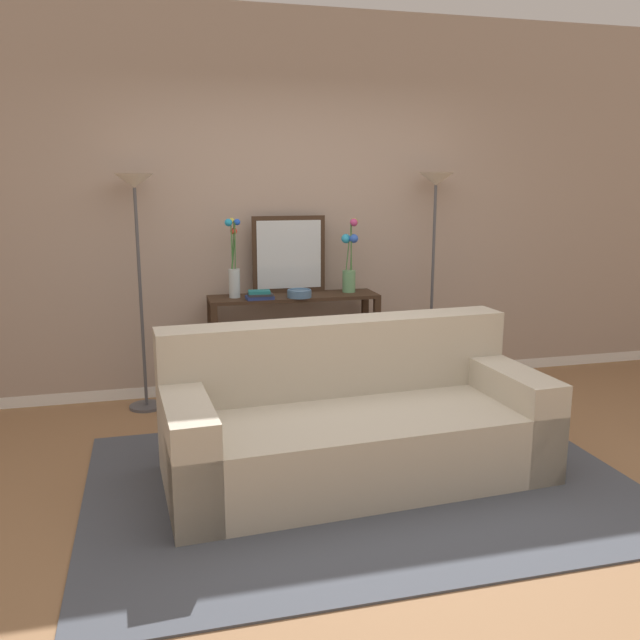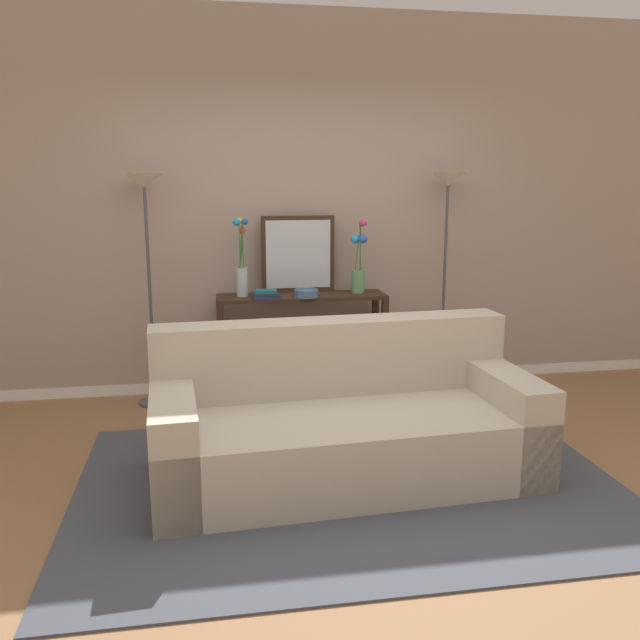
{
  "view_description": "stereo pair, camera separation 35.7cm",
  "coord_description": "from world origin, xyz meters",
  "px_view_note": "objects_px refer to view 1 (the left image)",
  "views": [
    {
      "loc": [
        -1.13,
        -3.31,
        1.72
      ],
      "look_at": [
        -0.04,
        0.94,
        0.79
      ],
      "focal_mm": 37.32,
      "sensor_mm": 36.0,
      "label": 1
    },
    {
      "loc": [
        -0.78,
        -3.38,
        1.72
      ],
      "look_at": [
        -0.04,
        0.94,
        0.79
      ],
      "focal_mm": 37.32,
      "sensor_mm": 36.0,
      "label": 2
    }
  ],
  "objects_px": {
    "vase_short_flowers": "(350,262)",
    "book_stack": "(260,295)",
    "couch": "(353,424)",
    "wall_mirror": "(289,254)",
    "book_row_under_console": "(253,393)",
    "vase_tall_flowers": "(234,268)",
    "floor_lamp_left": "(137,226)",
    "floor_lamp_right": "(435,220)",
    "fruit_bowl": "(299,293)",
    "console_table": "(294,328)"
  },
  "relations": [
    {
      "from": "couch",
      "to": "wall_mirror",
      "type": "distance_m",
      "value": 1.82
    },
    {
      "from": "couch",
      "to": "vase_short_flowers",
      "type": "bearing_deg",
      "value": 73.92
    },
    {
      "from": "book_stack",
      "to": "floor_lamp_right",
      "type": "bearing_deg",
      "value": 5.46
    },
    {
      "from": "couch",
      "to": "floor_lamp_left",
      "type": "relative_size",
      "value": 1.27
    },
    {
      "from": "floor_lamp_right",
      "to": "console_table",
      "type": "bearing_deg",
      "value": -178.88
    },
    {
      "from": "console_table",
      "to": "couch",
      "type": "bearing_deg",
      "value": -88.77
    },
    {
      "from": "fruit_bowl",
      "to": "book_stack",
      "type": "bearing_deg",
      "value": -177.85
    },
    {
      "from": "console_table",
      "to": "floor_lamp_left",
      "type": "xyz_separation_m",
      "value": [
        -1.16,
        0.02,
        0.81
      ]
    },
    {
      "from": "floor_lamp_right",
      "to": "wall_mirror",
      "type": "bearing_deg",
      "value": 174.2
    },
    {
      "from": "wall_mirror",
      "to": "vase_short_flowers",
      "type": "relative_size",
      "value": 1.03
    },
    {
      "from": "vase_tall_flowers",
      "to": "vase_short_flowers",
      "type": "relative_size",
      "value": 1.03
    },
    {
      "from": "floor_lamp_right",
      "to": "floor_lamp_left",
      "type": "bearing_deg",
      "value": 180.0
    },
    {
      "from": "wall_mirror",
      "to": "vase_short_flowers",
      "type": "bearing_deg",
      "value": -12.37
    },
    {
      "from": "vase_short_flowers",
      "to": "floor_lamp_right",
      "type": "bearing_deg",
      "value": -1.33
    },
    {
      "from": "wall_mirror",
      "to": "book_row_under_console",
      "type": "relative_size",
      "value": 1.42
    },
    {
      "from": "couch",
      "to": "book_stack",
      "type": "height_order",
      "value": "book_stack"
    },
    {
      "from": "couch",
      "to": "vase_tall_flowers",
      "type": "xyz_separation_m",
      "value": [
        -0.49,
        1.49,
        0.75
      ]
    },
    {
      "from": "console_table",
      "to": "vase_tall_flowers",
      "type": "xyz_separation_m",
      "value": [
        -0.46,
        0.01,
        0.49
      ]
    },
    {
      "from": "book_stack",
      "to": "vase_tall_flowers",
      "type": "bearing_deg",
      "value": 143.23
    },
    {
      "from": "couch",
      "to": "vase_tall_flowers",
      "type": "bearing_deg",
      "value": 108.37
    },
    {
      "from": "couch",
      "to": "book_stack",
      "type": "xyz_separation_m",
      "value": [
        -0.32,
        1.36,
        0.56
      ]
    },
    {
      "from": "wall_mirror",
      "to": "fruit_bowl",
      "type": "xyz_separation_m",
      "value": [
        0.03,
        -0.25,
        -0.27
      ]
    },
    {
      "from": "floor_lamp_right",
      "to": "fruit_bowl",
      "type": "distance_m",
      "value": 1.28
    },
    {
      "from": "vase_tall_flowers",
      "to": "fruit_bowl",
      "type": "relative_size",
      "value": 3.22
    },
    {
      "from": "vase_short_flowers",
      "to": "fruit_bowl",
      "type": "distance_m",
      "value": 0.52
    },
    {
      "from": "wall_mirror",
      "to": "vase_tall_flowers",
      "type": "distance_m",
      "value": 0.48
    },
    {
      "from": "fruit_bowl",
      "to": "couch",
      "type": "bearing_deg",
      "value": -89.53
    },
    {
      "from": "floor_lamp_right",
      "to": "fruit_bowl",
      "type": "relative_size",
      "value": 9.46
    },
    {
      "from": "console_table",
      "to": "wall_mirror",
      "type": "relative_size",
      "value": 2.18
    },
    {
      "from": "couch",
      "to": "floor_lamp_right",
      "type": "bearing_deg",
      "value": 52.54
    },
    {
      "from": "couch",
      "to": "console_table",
      "type": "distance_m",
      "value": 1.5
    },
    {
      "from": "wall_mirror",
      "to": "fruit_bowl",
      "type": "height_order",
      "value": "wall_mirror"
    },
    {
      "from": "couch",
      "to": "vase_short_flowers",
      "type": "relative_size",
      "value": 3.8
    },
    {
      "from": "couch",
      "to": "console_table",
      "type": "bearing_deg",
      "value": 91.23
    },
    {
      "from": "couch",
      "to": "floor_lamp_right",
      "type": "distance_m",
      "value": 2.18
    },
    {
      "from": "vase_tall_flowers",
      "to": "fruit_bowl",
      "type": "xyz_separation_m",
      "value": [
        0.48,
        -0.12,
        -0.2
      ]
    },
    {
      "from": "vase_short_flowers",
      "to": "book_stack",
      "type": "distance_m",
      "value": 0.8
    },
    {
      "from": "floor_lamp_left",
      "to": "vase_short_flowers",
      "type": "height_order",
      "value": "floor_lamp_left"
    },
    {
      "from": "fruit_bowl",
      "to": "console_table",
      "type": "bearing_deg",
      "value": 100.99
    },
    {
      "from": "book_stack",
      "to": "book_row_under_console",
      "type": "bearing_deg",
      "value": 111.56
    },
    {
      "from": "floor_lamp_left",
      "to": "vase_short_flowers",
      "type": "relative_size",
      "value": 2.99
    },
    {
      "from": "floor_lamp_left",
      "to": "wall_mirror",
      "type": "distance_m",
      "value": 1.19
    },
    {
      "from": "fruit_bowl",
      "to": "book_row_under_console",
      "type": "distance_m",
      "value": 0.89
    },
    {
      "from": "wall_mirror",
      "to": "book_stack",
      "type": "relative_size",
      "value": 2.9
    },
    {
      "from": "floor_lamp_left",
      "to": "vase_short_flowers",
      "type": "xyz_separation_m",
      "value": [
        1.63,
        0.02,
        -0.31
      ]
    },
    {
      "from": "couch",
      "to": "wall_mirror",
      "type": "height_order",
      "value": "wall_mirror"
    },
    {
      "from": "floor_lamp_left",
      "to": "wall_mirror",
      "type": "xyz_separation_m",
      "value": [
        1.15,
        0.12,
        -0.25
      ]
    },
    {
      "from": "couch",
      "to": "vase_short_flowers",
      "type": "height_order",
      "value": "vase_short_flowers"
    },
    {
      "from": "console_table",
      "to": "floor_lamp_left",
      "type": "relative_size",
      "value": 0.75
    },
    {
      "from": "wall_mirror",
      "to": "book_row_under_console",
      "type": "xyz_separation_m",
      "value": [
        -0.33,
        -0.14,
        -1.08
      ]
    }
  ]
}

